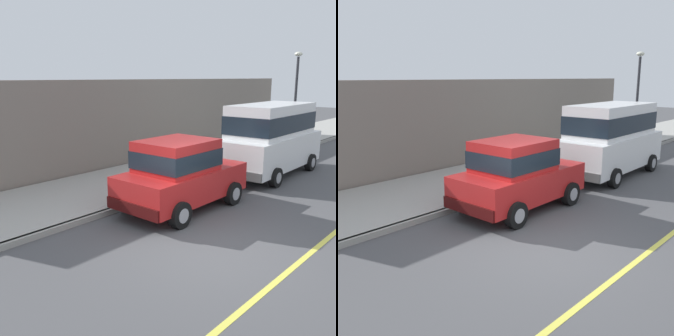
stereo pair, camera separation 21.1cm
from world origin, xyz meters
The scene contains 9 objects.
ground_plane centered at (0.00, 0.00, 0.00)m, with size 80.00×80.00×0.00m, color #4C4C4F.
curb centered at (-3.20, 0.00, 0.07)m, with size 0.16×64.00×0.14m, color gray.
sidewalk centered at (-5.00, 0.00, 0.07)m, with size 3.60×64.00×0.14m, color #A8A59E.
lane_centre_line centered at (1.60, 0.00, 0.00)m, with size 0.12×57.60×0.01m, color #E0D64C.
car_red_hatchback centered at (-2.09, 1.48, 0.98)m, with size 1.98×3.81×1.88m.
car_white_van centered at (-2.14, 6.58, 1.39)m, with size 2.22×4.94×2.52m.
dog_black centered at (-4.56, 2.99, 0.43)m, with size 0.76×0.23×0.49m.
street_lamp centered at (-3.55, 11.68, 2.91)m, with size 0.36×0.36×4.42m.
building_facade centered at (-7.10, 5.73, 1.67)m, with size 0.50×20.00×3.35m, color slate.
Camera 1 is at (4.25, -6.21, 3.45)m, focal length 41.90 mm.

